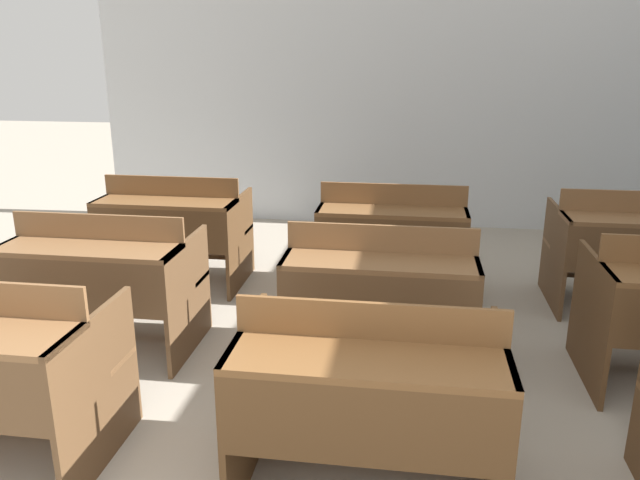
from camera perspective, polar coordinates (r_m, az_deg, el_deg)
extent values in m
cube|color=silver|center=(6.70, 4.83, 13.88)|extent=(5.87, 0.06, 2.95)
cube|color=brown|center=(3.04, -19.57, -12.96)|extent=(0.03, 0.74, 0.73)
cube|color=brown|center=(3.46, -25.73, -9.26)|extent=(1.09, 0.27, 0.03)
cube|color=brown|center=(3.57, -25.19, -12.96)|extent=(1.03, 0.04, 0.04)
cube|color=#52351C|center=(2.81, -6.70, -14.60)|extent=(0.03, 0.74, 0.73)
cube|color=#52351C|center=(2.76, 15.92, -15.84)|extent=(0.03, 0.74, 0.73)
cube|color=brown|center=(2.39, 4.32, -10.97)|extent=(1.09, 0.34, 0.03)
cube|color=#52351C|center=(2.34, 3.92, -16.68)|extent=(1.03, 0.02, 0.33)
cube|color=brown|center=(2.49, 4.64, -7.37)|extent=(1.09, 0.02, 0.16)
cube|color=brown|center=(2.92, 4.83, -12.44)|extent=(1.09, 0.27, 0.03)
cube|color=#52351C|center=(3.05, 4.70, -16.63)|extent=(1.03, 0.04, 0.04)
cube|color=brown|center=(4.43, -24.92, -4.00)|extent=(0.03, 0.74, 0.73)
cube|color=brown|center=(3.97, -11.93, -5.12)|extent=(0.03, 0.74, 0.73)
cube|color=brown|center=(3.90, -20.59, -0.81)|extent=(1.09, 0.34, 0.03)
cube|color=brown|center=(3.82, -21.44, -4.09)|extent=(1.03, 0.02, 0.33)
cube|color=brown|center=(4.00, -19.65, 1.15)|extent=(1.09, 0.02, 0.16)
cube|color=brown|center=(4.36, -17.48, -3.01)|extent=(1.09, 0.27, 0.03)
cube|color=brown|center=(4.45, -17.18, -6.12)|extent=(1.03, 0.04, 0.04)
cube|color=brown|center=(3.80, -2.51, -5.73)|extent=(0.03, 0.74, 0.73)
cube|color=brown|center=(3.76, 13.64, -6.48)|extent=(0.03, 0.74, 0.73)
cube|color=brown|center=(3.43, 5.50, -2.09)|extent=(1.09, 0.34, 0.03)
cube|color=brown|center=(3.35, 5.26, -5.88)|extent=(1.03, 0.02, 0.33)
cube|color=brown|center=(3.56, 5.68, 0.16)|extent=(1.09, 0.02, 0.16)
cube|color=brown|center=(3.95, 5.71, -4.35)|extent=(1.09, 0.27, 0.03)
cube|color=brown|center=(4.05, 5.61, -7.72)|extent=(1.03, 0.04, 0.04)
cube|color=#54371E|center=(3.89, 23.48, -6.69)|extent=(0.03, 0.74, 0.73)
cube|color=#54381F|center=(5.40, -18.20, 0.35)|extent=(0.03, 0.74, 0.73)
cube|color=#54381F|center=(5.02, -7.31, -0.14)|extent=(0.03, 0.74, 0.73)
cube|color=brown|center=(4.92, -14.05, 3.35)|extent=(1.09, 0.34, 0.03)
cube|color=#54381F|center=(4.82, -14.60, 0.83)|extent=(1.03, 0.02, 0.33)
cube|color=brown|center=(5.04, -13.45, 4.80)|extent=(1.09, 0.02, 0.16)
cube|color=brown|center=(5.39, -12.10, 1.20)|extent=(1.09, 0.27, 0.03)
cube|color=#54381F|center=(5.46, -11.94, -1.38)|extent=(1.03, 0.04, 0.04)
cube|color=brown|center=(4.86, 0.31, -0.58)|extent=(0.03, 0.74, 0.73)
cube|color=brown|center=(4.83, 12.84, -1.12)|extent=(0.03, 0.74, 0.73)
cube|color=brown|center=(4.53, 6.61, 2.59)|extent=(1.09, 0.34, 0.03)
cube|color=brown|center=(4.42, 6.46, -0.17)|extent=(1.03, 0.02, 0.33)
cube|color=brown|center=(4.66, 6.72, 4.18)|extent=(1.09, 0.02, 0.16)
cube|color=brown|center=(5.03, 6.67, 0.35)|extent=(1.09, 0.27, 0.03)
cube|color=brown|center=(5.11, 6.57, -2.40)|extent=(1.03, 0.04, 0.04)
cube|color=brown|center=(4.95, 20.60, -1.39)|extent=(0.03, 0.74, 0.73)
cube|color=brown|center=(4.94, 27.23, 3.13)|extent=(1.09, 0.02, 0.16)
cube|color=brown|center=(5.29, 25.74, -0.43)|extent=(1.09, 0.27, 0.03)
cube|color=brown|center=(5.37, 25.39, -3.04)|extent=(1.03, 0.04, 0.04)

